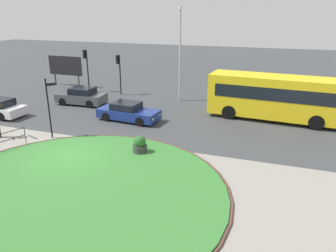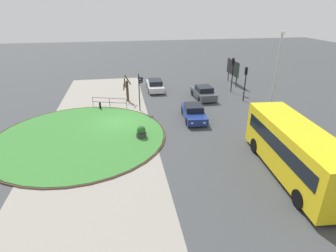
{
  "view_description": "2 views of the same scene",
  "coord_description": "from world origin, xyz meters",
  "px_view_note": "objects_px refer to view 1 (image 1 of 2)",
  "views": [
    {
      "loc": [
        10.19,
        -13.23,
        7.38
      ],
      "look_at": [
        4.63,
        2.65,
        1.45
      ],
      "focal_mm": 35.07,
      "sensor_mm": 36.0,
      "label": 1
    },
    {
      "loc": [
        22.39,
        0.54,
        9.54
      ],
      "look_at": [
        3.57,
        3.84,
        0.98
      ],
      "focal_mm": 28.96,
      "sensor_mm": 36.0,
      "label": 2
    }
  ],
  "objects_px": {
    "car_far_lane": "(128,112)",
    "billboard_left": "(65,66)",
    "signpost_directional": "(49,105)",
    "traffic_light_far": "(86,62)",
    "car_trailing": "(82,96)",
    "lamppost_tall": "(180,52)",
    "planter_near_signpost": "(140,145)",
    "traffic_light_near": "(119,66)",
    "bus_yellow": "(274,97)"
  },
  "relations": [
    {
      "from": "traffic_light_far",
      "to": "bus_yellow",
      "type": "bearing_deg",
      "value": 178.09
    },
    {
      "from": "bus_yellow",
      "to": "car_far_lane",
      "type": "relative_size",
      "value": 2.05
    },
    {
      "from": "lamppost_tall",
      "to": "planter_near_signpost",
      "type": "relative_size",
      "value": 7.48
    },
    {
      "from": "signpost_directional",
      "to": "planter_near_signpost",
      "type": "bearing_deg",
      "value": -3.85
    },
    {
      "from": "car_far_lane",
      "to": "traffic_light_far",
      "type": "xyz_separation_m",
      "value": [
        -7.44,
        6.57,
        2.3
      ]
    },
    {
      "from": "car_trailing",
      "to": "car_far_lane",
      "type": "bearing_deg",
      "value": 152.3
    },
    {
      "from": "signpost_directional",
      "to": "billboard_left",
      "type": "height_order",
      "value": "signpost_directional"
    },
    {
      "from": "car_trailing",
      "to": "traffic_light_far",
      "type": "relative_size",
      "value": 1.03
    },
    {
      "from": "bus_yellow",
      "to": "traffic_light_near",
      "type": "bearing_deg",
      "value": -8.18
    },
    {
      "from": "traffic_light_far",
      "to": "lamppost_tall",
      "type": "height_order",
      "value": "lamppost_tall"
    },
    {
      "from": "lamppost_tall",
      "to": "traffic_light_near",
      "type": "bearing_deg",
      "value": 177.65
    },
    {
      "from": "signpost_directional",
      "to": "billboard_left",
      "type": "bearing_deg",
      "value": 122.12
    },
    {
      "from": "billboard_left",
      "to": "lamppost_tall",
      "type": "bearing_deg",
      "value": -6.32
    },
    {
      "from": "signpost_directional",
      "to": "car_trailing",
      "type": "height_order",
      "value": "signpost_directional"
    },
    {
      "from": "car_trailing",
      "to": "planter_near_signpost",
      "type": "xyz_separation_m",
      "value": [
        8.65,
        -7.61,
        -0.19
      ]
    },
    {
      "from": "lamppost_tall",
      "to": "bus_yellow",
      "type": "bearing_deg",
      "value": -19.73
    },
    {
      "from": "car_far_lane",
      "to": "planter_near_signpost",
      "type": "bearing_deg",
      "value": -53.31
    },
    {
      "from": "lamppost_tall",
      "to": "planter_near_signpost",
      "type": "xyz_separation_m",
      "value": [
        1.33,
        -11.44,
        -3.67
      ]
    },
    {
      "from": "lamppost_tall",
      "to": "billboard_left",
      "type": "relative_size",
      "value": 1.96
    },
    {
      "from": "billboard_left",
      "to": "car_trailing",
      "type": "bearing_deg",
      "value": -44.44
    },
    {
      "from": "car_trailing",
      "to": "traffic_light_near",
      "type": "height_order",
      "value": "traffic_light_near"
    },
    {
      "from": "car_far_lane",
      "to": "traffic_light_far",
      "type": "bearing_deg",
      "value": 143.33
    },
    {
      "from": "car_trailing",
      "to": "billboard_left",
      "type": "bearing_deg",
      "value": -48.34
    },
    {
      "from": "bus_yellow",
      "to": "planter_near_signpost",
      "type": "xyz_separation_m",
      "value": [
        -6.53,
        -8.62,
        -1.21
      ]
    },
    {
      "from": "bus_yellow",
      "to": "car_far_lane",
      "type": "distance_m",
      "value": 10.36
    },
    {
      "from": "signpost_directional",
      "to": "traffic_light_far",
      "type": "height_order",
      "value": "traffic_light_far"
    },
    {
      "from": "car_far_lane",
      "to": "billboard_left",
      "type": "bearing_deg",
      "value": 148.16
    },
    {
      "from": "signpost_directional",
      "to": "traffic_light_near",
      "type": "height_order",
      "value": "signpost_directional"
    },
    {
      "from": "signpost_directional",
      "to": "traffic_light_near",
      "type": "relative_size",
      "value": 1.02
    },
    {
      "from": "traffic_light_near",
      "to": "lamppost_tall",
      "type": "height_order",
      "value": "lamppost_tall"
    },
    {
      "from": "car_trailing",
      "to": "billboard_left",
      "type": "height_order",
      "value": "billboard_left"
    },
    {
      "from": "bus_yellow",
      "to": "car_trailing",
      "type": "bearing_deg",
      "value": 8.19
    },
    {
      "from": "car_far_lane",
      "to": "billboard_left",
      "type": "height_order",
      "value": "billboard_left"
    },
    {
      "from": "lamppost_tall",
      "to": "billboard_left",
      "type": "xyz_separation_m",
      "value": [
        -12.71,
        1.7,
        -2.08
      ]
    },
    {
      "from": "car_trailing",
      "to": "traffic_light_near",
      "type": "relative_size",
      "value": 1.13
    },
    {
      "from": "traffic_light_far",
      "to": "lamppost_tall",
      "type": "bearing_deg",
      "value": -173.0
    },
    {
      "from": "car_trailing",
      "to": "lamppost_tall",
      "type": "distance_m",
      "value": 8.97
    },
    {
      "from": "car_far_lane",
      "to": "billboard_left",
      "type": "relative_size",
      "value": 1.14
    },
    {
      "from": "bus_yellow",
      "to": "traffic_light_near",
      "type": "height_order",
      "value": "traffic_light_near"
    },
    {
      "from": "traffic_light_near",
      "to": "car_trailing",
      "type": "bearing_deg",
      "value": 86.34
    },
    {
      "from": "signpost_directional",
      "to": "traffic_light_far",
      "type": "distance_m",
      "value": 12.1
    },
    {
      "from": "traffic_light_near",
      "to": "signpost_directional",
      "type": "bearing_deg",
      "value": 111.61
    },
    {
      "from": "car_trailing",
      "to": "traffic_light_near",
      "type": "distance_m",
      "value": 4.76
    },
    {
      "from": "traffic_light_near",
      "to": "traffic_light_far",
      "type": "relative_size",
      "value": 0.91
    },
    {
      "from": "traffic_light_near",
      "to": "traffic_light_far",
      "type": "xyz_separation_m",
      "value": [
        -3.35,
        -0.09,
        0.25
      ]
    },
    {
      "from": "bus_yellow",
      "to": "traffic_light_far",
      "type": "distance_m",
      "value": 17.4
    },
    {
      "from": "signpost_directional",
      "to": "car_trailing",
      "type": "xyz_separation_m",
      "value": [
        -2.6,
        7.2,
        -1.44
      ]
    },
    {
      "from": "traffic_light_near",
      "to": "traffic_light_far",
      "type": "distance_m",
      "value": 3.36
    },
    {
      "from": "traffic_light_near",
      "to": "car_far_lane",
      "type": "bearing_deg",
      "value": 137.27
    },
    {
      "from": "planter_near_signpost",
      "to": "billboard_left",
      "type": "bearing_deg",
      "value": 136.91
    }
  ]
}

